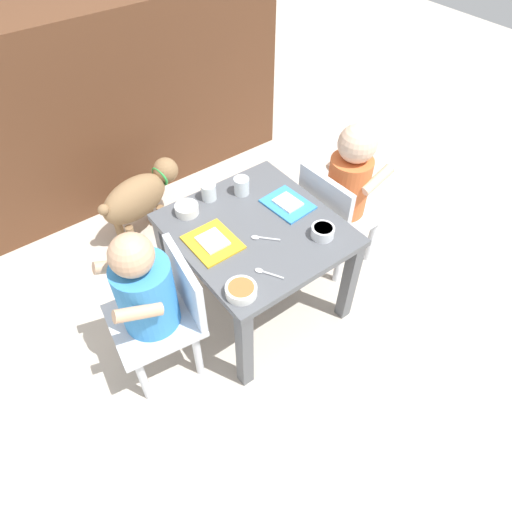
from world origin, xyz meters
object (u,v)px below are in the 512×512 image
(seated_child_right, at_px, (347,184))
(food_tray_left, at_px, (213,242))
(dining_table, at_px, (256,242))
(spoon_by_right_tray, at_px, (266,273))
(cereal_bowl_left_side, at_px, (241,290))
(food_tray_right, at_px, (288,204))
(spoon_by_left_tray, at_px, (262,238))
(cereal_bowl_right_side, at_px, (323,231))
(dog, at_px, (139,196))
(water_cup_left, at_px, (209,193))
(water_cup_right, at_px, (242,187))
(seated_child_left, at_px, (149,294))
(veggie_bowl_far, at_px, (187,209))

(seated_child_right, bearing_deg, food_tray_left, 176.62)
(dining_table, height_order, spoon_by_right_tray, spoon_by_right_tray)
(spoon_by_right_tray, bearing_deg, cereal_bowl_left_side, -169.95)
(dining_table, xyz_separation_m, food_tray_left, (-0.16, 0.02, 0.08))
(dining_table, bearing_deg, cereal_bowl_left_side, -135.65)
(food_tray_right, distance_m, spoon_by_left_tray, 0.20)
(cereal_bowl_left_side, bearing_deg, cereal_bowl_right_side, 5.82)
(dog, bearing_deg, water_cup_left, -74.82)
(food_tray_right, distance_m, cereal_bowl_right_side, 0.20)
(seated_child_right, height_order, water_cup_right, seated_child_right)
(seated_child_left, height_order, spoon_by_left_tray, seated_child_left)
(spoon_by_left_tray, bearing_deg, dog, 101.33)
(water_cup_left, distance_m, spoon_by_right_tray, 0.42)
(food_tray_right, distance_m, cereal_bowl_left_side, 0.45)
(spoon_by_right_tray, bearing_deg, spoon_by_left_tray, 56.92)
(veggie_bowl_far, bearing_deg, cereal_bowl_left_side, -98.28)
(seated_child_right, height_order, veggie_bowl_far, seated_child_right)
(seated_child_right, height_order, food_tray_right, seated_child_right)
(dog, height_order, cereal_bowl_left_side, cereal_bowl_left_side)
(water_cup_right, height_order, spoon_by_right_tray, water_cup_right)
(dog, relative_size, spoon_by_left_tray, 5.23)
(cereal_bowl_left_side, bearing_deg, food_tray_left, 77.98)
(seated_child_left, height_order, cereal_bowl_left_side, seated_child_left)
(cereal_bowl_right_side, bearing_deg, veggie_bowl_far, 129.03)
(dog, bearing_deg, dining_table, -76.22)
(dining_table, xyz_separation_m, seated_child_right, (0.44, -0.01, 0.06))
(seated_child_left, height_order, seated_child_right, seated_child_right)
(dog, bearing_deg, spoon_by_right_tray, -86.07)
(food_tray_right, bearing_deg, seated_child_left, -175.30)
(spoon_by_left_tray, bearing_deg, cereal_bowl_left_side, -142.58)
(water_cup_right, distance_m, cereal_bowl_left_side, 0.49)
(seated_child_right, bearing_deg, veggie_bowl_far, 159.53)
(seated_child_right, height_order, dog, seated_child_right)
(dog, xyz_separation_m, food_tray_left, (-0.00, -0.63, 0.22))
(food_tray_left, bearing_deg, water_cup_right, 34.02)
(seated_child_left, xyz_separation_m, food_tray_right, (0.60, 0.05, 0.02))
(seated_child_right, bearing_deg, food_tray_right, 172.55)
(water_cup_left, xyz_separation_m, spoon_by_right_tray, (-0.06, -0.42, -0.02))
(dog, relative_size, food_tray_left, 2.40)
(dog, distance_m, spoon_by_right_tray, 0.88)
(cereal_bowl_right_side, bearing_deg, food_tray_left, 148.43)
(water_cup_right, height_order, cereal_bowl_right_side, water_cup_right)
(seated_child_left, xyz_separation_m, cereal_bowl_right_side, (0.59, -0.15, 0.04))
(food_tray_left, distance_m, cereal_bowl_left_side, 0.24)
(seated_child_right, bearing_deg, water_cup_left, 153.38)
(dining_table, distance_m, seated_child_right, 0.44)
(dining_table, xyz_separation_m, spoon_by_right_tray, (-0.10, -0.19, 0.08))
(cereal_bowl_left_side, height_order, spoon_by_left_tray, cereal_bowl_left_side)
(water_cup_left, bearing_deg, dining_table, -78.84)
(food_tray_left, relative_size, water_cup_right, 2.70)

